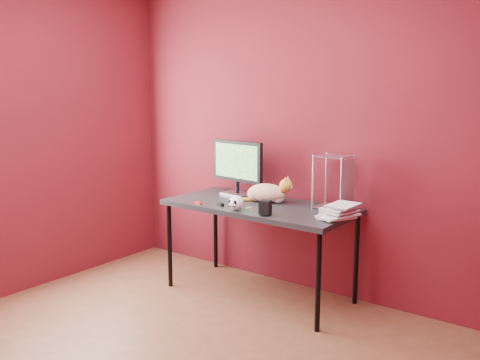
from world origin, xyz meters
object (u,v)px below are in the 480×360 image
Objects in this scene: monitor at (237,165)px; cat at (267,193)px; book_stack at (333,132)px; speaker at (265,208)px; desk at (259,210)px; skull_mug at (236,203)px.

monitor reaches higher than cat.
book_stack reaches higher than monitor.
cat is 0.44m from speaker.
monitor is at bearing 129.82° from speaker.
speaker is 0.09× the size of book_stack.
book_stack reaches higher than speaker.
desk is 3.35× the size of cat.
skull_mug is 1.03× the size of speaker.
skull_mug is at bearing -47.76° from monitor.
cat is 3.97× the size of skull_mug.
book_stack is at bearing 19.31° from skull_mug.
speaker is (0.26, 0.00, -0.01)m from skull_mug.
monitor is 0.77m from speaker.
desk is 0.16m from cat.
skull_mug reaches higher than speaker.
desk is 1.24× the size of book_stack.
cat is 0.37m from skull_mug.
cat is (0.36, -0.08, -0.18)m from monitor.
speaker is at bearing -146.80° from book_stack.
monitor is (-0.35, 0.18, 0.31)m from desk.
cat is at bearing 108.91° from speaker.
skull_mug is at bearing -94.59° from desk.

